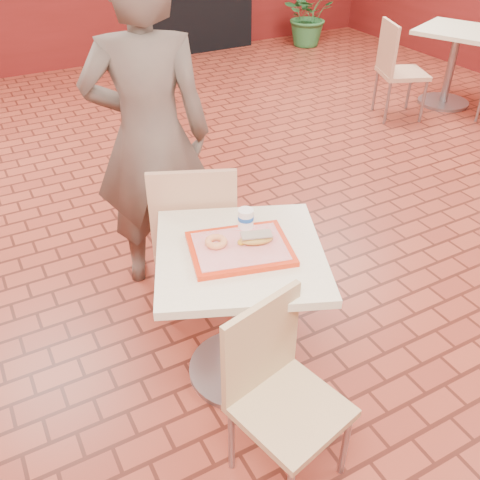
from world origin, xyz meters
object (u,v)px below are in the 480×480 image
customer (150,138)px  long_john_donut (256,239)px  main_table (240,294)px  ring_donut (216,242)px  paper_cup (246,218)px  potted_plant (309,15)px  serving_tray (240,248)px  second_table (454,54)px  chair_second_left (396,66)px  chair_main_back (195,231)px  chair_main_front (279,387)px

customer → long_john_donut: 1.00m
main_table → ring_donut: (-0.09, 0.06, 0.30)m
main_table → ring_donut: size_ratio=7.72×
paper_cup → potted_plant: size_ratio=0.11×
serving_tray → ring_donut: ring_donut is taller
main_table → second_table: (3.87, 2.33, 0.01)m
long_john_donut → second_table: bearing=31.7°
ring_donut → customer: bearing=87.1°
long_john_donut → second_table: 4.48m
long_john_donut → chair_second_left: bearing=38.1°
long_john_donut → chair_second_left: chair_second_left is taller
customer → chair_second_left: 3.43m
main_table → serving_tray: serving_tray is taller
chair_main_back → serving_tray: bearing=110.5°
ring_donut → second_table: (3.96, 2.27, -0.29)m
serving_tray → second_table: size_ratio=0.55×
chair_main_front → paper_cup: (0.20, 0.65, 0.38)m
ring_donut → second_table: ring_donut is taller
chair_main_front → potted_plant: (3.98, 5.58, -0.06)m
serving_tray → second_table: bearing=31.1°
customer → potted_plant: 5.68m
chair_main_back → paper_cup: chair_main_back is taller
second_table → chair_second_left: size_ratio=0.84×
chair_main_front → customer: bearing=73.9°
long_john_donut → chair_main_front: bearing=-109.3°
serving_tray → potted_plant: bearing=52.6°
paper_cup → potted_plant: paper_cup is taller
chair_main_front → second_table: size_ratio=1.07×
ring_donut → long_john_donut: 0.18m
main_table → potted_plant: 6.37m
chair_main_front → chair_second_left: 4.29m
chair_main_back → chair_second_left: size_ratio=1.01×
customer → ring_donut: size_ratio=18.77×
second_table → potted_plant: potted_plant is taller
main_table → serving_tray: (0.00, 0.00, 0.27)m
chair_main_front → ring_donut: (0.02, 0.58, 0.35)m
chair_second_left → potted_plant: chair_second_left is taller
second_table → potted_plant: size_ratio=0.95×
main_table → long_john_donut: size_ratio=4.64×
chair_main_front → paper_cup: paper_cup is taller
paper_cup → chair_main_front: bearing=-107.5°
main_table → serving_tray: bearing=0.0°
chair_second_left → potted_plant: size_ratio=1.13×
paper_cup → chair_second_left: bearing=36.7°
paper_cup → potted_plant: (3.78, 4.94, -0.44)m
ring_donut → main_table: bearing=-33.6°
ring_donut → chair_main_back: bearing=77.4°
main_table → customer: 1.07m
paper_cup → serving_tray: bearing=-128.3°
long_john_donut → chair_second_left: (3.01, 2.36, -0.30)m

